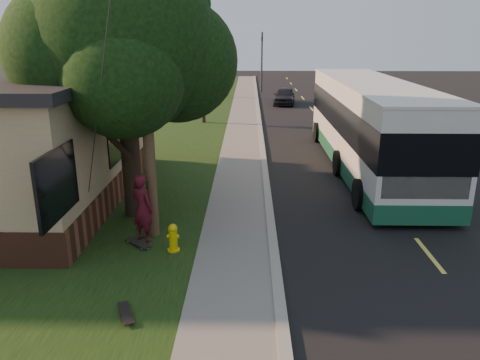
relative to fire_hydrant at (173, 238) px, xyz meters
name	(u,v)px	position (x,y,z in m)	size (l,w,h in m)	color
ground	(274,254)	(2.60, 0.00, -0.43)	(120.00, 120.00, 0.00)	black
road	(350,156)	(6.60, 10.00, -0.43)	(8.00, 80.00, 0.01)	black
curb	(263,155)	(2.60, 10.00, -0.37)	(0.25, 80.00, 0.12)	gray
sidewalk	(241,155)	(1.60, 10.00, -0.39)	(2.00, 80.00, 0.08)	slate
grass_verge	(166,155)	(-1.90, 10.00, -0.40)	(5.00, 80.00, 0.07)	black
fire_hydrant	(173,238)	(0.00, 0.00, 0.00)	(0.32, 0.32, 0.74)	yellow
utility_pole	(144,68)	(-0.71, 0.99, 4.20)	(2.86, 3.21, 9.07)	#473321
leafy_tree	(125,44)	(-1.57, 2.65, 4.73)	(6.30, 6.00, 7.80)	black
bare_tree_near	(203,89)	(-0.90, 18.00, 1.72)	(1.38, 1.21, 4.31)	black
bare_tree_far	(222,74)	(-0.40, 30.00, 1.57)	(1.38, 1.21, 4.03)	black
traffic_signal	(262,58)	(3.10, 34.00, 2.73)	(0.18, 0.22, 5.50)	#2D2D30
transit_bus	(370,123)	(6.89, 8.10, 1.49)	(3.07, 13.31, 3.60)	silver
skateboarder	(142,208)	(-0.89, 0.62, 0.57)	(0.68, 0.45, 1.88)	#4C0F1B
skateboard_main	(126,313)	(-0.50, -2.94, -0.30)	(0.53, 0.86, 0.08)	black
skateboard_spare	(138,243)	(-1.00, 0.28, -0.30)	(0.81, 0.77, 0.08)	black
dumpster	(63,157)	(-5.54, 7.12, 0.24)	(1.77, 1.62, 1.26)	#13311C
distant_car	(284,96)	(4.72, 26.29, 0.24)	(1.58, 3.94, 1.34)	black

